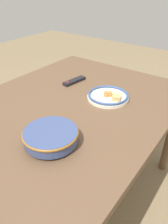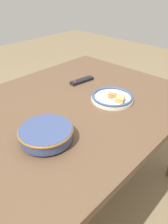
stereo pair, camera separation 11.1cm
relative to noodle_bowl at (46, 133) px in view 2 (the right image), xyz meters
name	(u,v)px [view 2 (the right image)]	position (x,y,z in m)	size (l,w,h in m)	color
ground_plane	(72,191)	(0.28, 0.16, -0.79)	(8.00, 8.00, 0.00)	#7F6B4C
dining_table	(68,116)	(0.28, 0.16, -0.11)	(1.45, 1.07, 0.75)	brown
noodle_bowl	(46,133)	(0.00, 0.00, 0.00)	(0.24, 0.24, 0.07)	#384775
food_plate	(113,98)	(0.50, 0.01, -0.02)	(0.25, 0.25, 0.05)	silver
tv_remote	(82,81)	(0.56, 0.32, -0.03)	(0.18, 0.07, 0.02)	black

